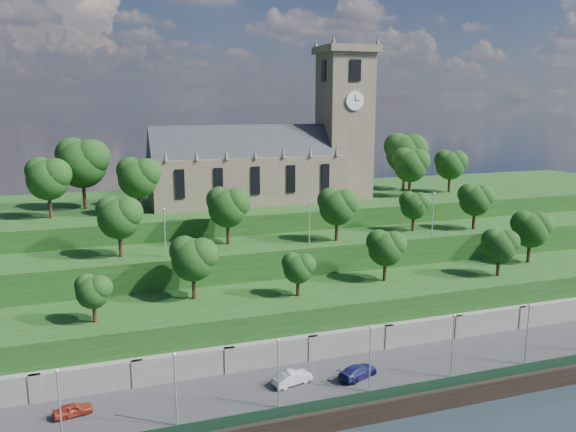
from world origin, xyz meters
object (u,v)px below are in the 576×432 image
object	(u,v)px
car_left	(73,409)
car_right	(358,371)
church	(273,157)
car_middle	(292,377)

from	to	relation	value
car_left	car_right	xyz separation A→B (m)	(29.56, -1.77, 0.09)
church	car_right	xyz separation A→B (m)	(-2.58, -40.32, -19.80)
church	car_middle	bearing A→B (deg)	-104.16
car_middle	car_right	size ratio (longest dim) A/B	0.90
car_right	car_middle	bearing A→B (deg)	60.23
car_left	car_right	size ratio (longest dim) A/B	0.74
car_left	car_right	distance (m)	29.61
car_left	car_right	bearing A→B (deg)	-105.12
car_middle	car_right	world-z (taller)	car_middle
car_left	car_middle	xyz separation A→B (m)	(22.20, -0.84, 0.11)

